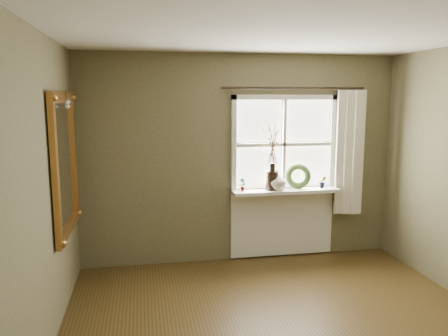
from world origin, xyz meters
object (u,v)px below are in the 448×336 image
wreath (298,179)px  gilt_mirror (65,163)px  dark_jug (272,181)px  cream_vase (277,180)px

wreath → gilt_mirror: 2.82m
dark_jug → wreath: (0.36, 0.04, 0.00)m
dark_jug → cream_vase: cream_vase is taller
cream_vase → wreath: bearing=7.7°
gilt_mirror → wreath: bearing=15.5°
dark_jug → gilt_mirror: size_ratio=0.17×
wreath → cream_vase: bearing=-147.8°
dark_jug → cream_vase: 0.06m
wreath → gilt_mirror: gilt_mirror is taller
dark_jug → wreath: wreath is taller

